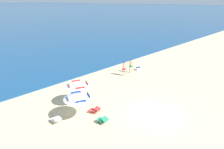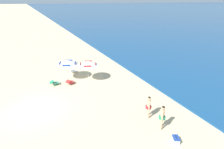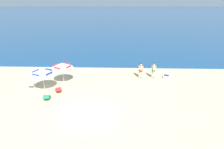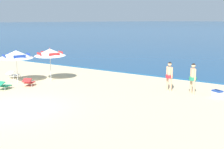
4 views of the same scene
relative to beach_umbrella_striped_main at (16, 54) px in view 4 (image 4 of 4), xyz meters
The scene contains 9 objects.
ground_plane 6.09m from the beach_umbrella_striped_main, 38.46° to the right, with size 800.00×800.00×0.00m, color #D1BA8E.
beach_umbrella_striped_main is the anchor object (origin of this frame).
beach_umbrella_striped_second 2.14m from the beach_umbrella_striped_main, 54.48° to the left, with size 2.86×2.87×2.21m.
lounge_chair_under_umbrella 2.08m from the beach_umbrella_striped_main, ahead, with size 0.86×1.01×0.51m.
lounge_chair_beside_umbrella 2.34m from the beach_umbrella_striped_main, 152.10° to the left, with size 0.59×0.87×0.50m.
lounge_chair_facing_sea 2.42m from the beach_umbrella_striped_main, 63.77° to the right, with size 0.66×0.95×0.51m.
person_standing_near_shore 9.69m from the beach_umbrella_striped_main, 21.48° to the left, with size 0.46×0.41×1.68m.
person_standing_beside 10.97m from the beach_umbrella_striped_main, 19.14° to the left, with size 0.42×0.42×1.71m.
cooler_box 12.32m from the beach_umbrella_striped_main, 16.78° to the left, with size 0.60×0.54×0.43m.
Camera 4 is at (10.74, -8.13, 4.03)m, focal length 46.16 mm.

